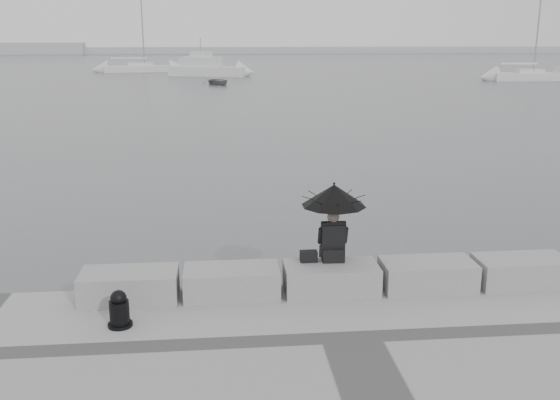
{
  "coord_description": "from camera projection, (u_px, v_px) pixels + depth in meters",
  "views": [
    {
      "loc": [
        -1.82,
        -10.3,
        4.8
      ],
      "look_at": [
        -0.55,
        3.0,
        1.24
      ],
      "focal_mm": 40.0,
      "sensor_mm": 36.0,
      "label": 1
    }
  ],
  "objects": [
    {
      "name": "sailboat_right",
      "position": [
        529.0,
        76.0,
        66.63
      ],
      "size": [
        8.07,
        2.4,
        12.9
      ],
      "rotation": [
        0.0,
        0.0,
        0.0
      ],
      "color": "silver",
      "rests_on": "ground"
    },
    {
      "name": "sailboat_left",
      "position": [
        140.0,
        68.0,
        81.71
      ],
      "size": [
        9.46,
        3.96,
        12.9
      ],
      "rotation": [
        0.0,
        0.0,
        0.17
      ],
      "color": "silver",
      "rests_on": "ground"
    },
    {
      "name": "ground",
      "position": [
        326.0,
        308.0,
        11.31
      ],
      "size": [
        360.0,
        360.0,
        0.0
      ],
      "primitive_type": "plane",
      "color": "#4F5154",
      "rests_on": "ground"
    },
    {
      "name": "seated_person",
      "position": [
        334.0,
        205.0,
        10.58
      ],
      "size": [
        1.11,
        1.11,
        1.39
      ],
      "rotation": [
        0.0,
        0.0,
        -0.03
      ],
      "color": "black",
      "rests_on": "stone_block_centre"
    },
    {
      "name": "stone_block_far_right",
      "position": [
        521.0,
        272.0,
        11.0
      ],
      "size": [
        1.6,
        0.8,
        0.5
      ],
      "primitive_type": "cube",
      "color": "gray",
      "rests_on": "promenade"
    },
    {
      "name": "bag",
      "position": [
        309.0,
        256.0,
        10.75
      ],
      "size": [
        0.3,
        0.17,
        0.19
      ],
      "primitive_type": "cube",
      "color": "black",
      "rests_on": "stone_block_centre"
    },
    {
      "name": "stone_block_left",
      "position": [
        232.0,
        282.0,
        10.53
      ],
      "size": [
        1.6,
        0.8,
        0.5
      ],
      "primitive_type": "cube",
      "color": "gray",
      "rests_on": "promenade"
    },
    {
      "name": "dinghy",
      "position": [
        218.0,
        81.0,
        61.23
      ],
      "size": [
        3.88,
        2.87,
        0.61
      ],
      "primitive_type": "imported",
      "rotation": [
        0.0,
        0.0,
        0.43
      ],
      "color": "gray",
      "rests_on": "ground"
    },
    {
      "name": "stone_block_centre",
      "position": [
        331.0,
        278.0,
        10.69
      ],
      "size": [
        1.6,
        0.8,
        0.5
      ],
      "primitive_type": "cube",
      "color": "gray",
      "rests_on": "promenade"
    },
    {
      "name": "distant_landmass",
      "position": [
        194.0,
        50.0,
        158.96
      ],
      "size": [
        180.0,
        8.0,
        2.8
      ],
      "color": "#A7A9AC",
      "rests_on": "ground"
    },
    {
      "name": "motor_cruiser",
      "position": [
        209.0,
        68.0,
        73.79
      ],
      "size": [
        9.64,
        5.47,
        4.5
      ],
      "rotation": [
        0.0,
        0.0,
        -0.31
      ],
      "color": "silver",
      "rests_on": "ground"
    },
    {
      "name": "stone_block_right",
      "position": [
        427.0,
        275.0,
        10.84
      ],
      "size": [
        1.6,
        0.8,
        0.5
      ],
      "primitive_type": "cube",
      "color": "gray",
      "rests_on": "promenade"
    },
    {
      "name": "stone_block_far_left",
      "position": [
        130.0,
        286.0,
        10.37
      ],
      "size": [
        1.6,
        0.8,
        0.5
      ],
      "primitive_type": "cube",
      "color": "gray",
      "rests_on": "promenade"
    },
    {
      "name": "mooring_bollard",
      "position": [
        119.0,
        312.0,
        9.42
      ],
      "size": [
        0.37,
        0.37,
        0.59
      ],
      "color": "black",
      "rests_on": "promenade"
    }
  ]
}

